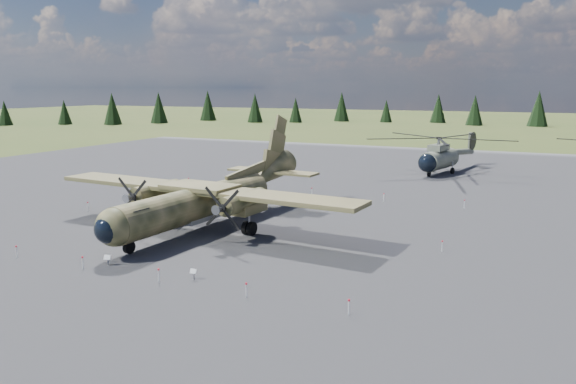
% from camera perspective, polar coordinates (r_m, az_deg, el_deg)
% --- Properties ---
extents(ground, '(500.00, 500.00, 0.00)m').
position_cam_1_polar(ground, '(46.99, -4.93, -3.70)').
color(ground, '#4E5324').
rests_on(ground, ground).
extents(apron, '(120.00, 120.00, 0.04)m').
position_cam_1_polar(apron, '(55.69, 0.11, -1.40)').
color(apron, slate).
rests_on(apron, ground).
extents(transport_plane, '(28.65, 25.96, 9.43)m').
position_cam_1_polar(transport_plane, '(47.26, -8.14, -0.32)').
color(transport_plane, '#373B20').
rests_on(transport_plane, ground).
extents(helicopter_near, '(23.84, 25.02, 5.05)m').
position_cam_1_polar(helicopter_near, '(78.49, 15.19, 4.37)').
color(helicopter_near, gray).
rests_on(helicopter_near, ground).
extents(info_placard_left, '(0.49, 0.28, 0.73)m').
position_cam_1_polar(info_placard_left, '(39.00, -17.87, -6.44)').
color(info_placard_left, gray).
rests_on(info_placard_left, ground).
extents(info_placard_right, '(0.43, 0.19, 0.67)m').
position_cam_1_polar(info_placard_right, '(35.07, -9.58, -8.05)').
color(info_placard_right, gray).
rests_on(info_placard_right, ground).
extents(barrier_fence, '(33.12, 29.62, 0.85)m').
position_cam_1_polar(barrier_fence, '(47.03, -5.48, -3.07)').
color(barrier_fence, white).
rests_on(barrier_fence, ground).
extents(treeline, '(309.85, 314.60, 10.84)m').
position_cam_1_polar(treeline, '(39.97, -2.00, 0.91)').
color(treeline, black).
rests_on(treeline, ground).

